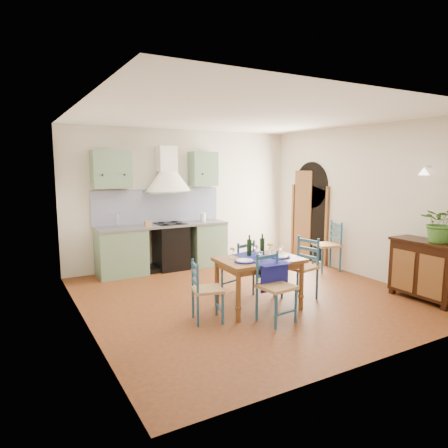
% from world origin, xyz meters
% --- Properties ---
extents(floor, '(5.00, 5.00, 0.00)m').
position_xyz_m(floor, '(0.00, 0.00, 0.00)').
color(floor, '#4E2510').
rests_on(floor, ground).
extents(back_wall, '(5.00, 0.96, 2.80)m').
position_xyz_m(back_wall, '(-0.47, 2.29, 1.05)').
color(back_wall, beige).
rests_on(back_wall, ground).
extents(right_wall, '(0.26, 5.00, 2.80)m').
position_xyz_m(right_wall, '(2.50, 0.28, 1.34)').
color(right_wall, beige).
rests_on(right_wall, ground).
extents(left_wall, '(0.04, 5.00, 2.80)m').
position_xyz_m(left_wall, '(-2.50, 0.00, 1.40)').
color(left_wall, beige).
rests_on(left_wall, ground).
extents(ceiling, '(5.00, 5.00, 0.01)m').
position_xyz_m(ceiling, '(0.00, 0.00, 2.80)').
color(ceiling, silver).
rests_on(ceiling, back_wall).
extents(dining_table, '(1.20, 0.91, 1.06)m').
position_xyz_m(dining_table, '(-0.19, -0.57, 0.66)').
color(dining_table, brown).
rests_on(dining_table, ground).
extents(chair_near, '(0.48, 0.48, 0.91)m').
position_xyz_m(chair_near, '(-0.28, -1.06, 0.47)').
color(chair_near, navy).
rests_on(chair_near, ground).
extents(chair_far, '(0.51, 0.51, 0.90)m').
position_xyz_m(chair_far, '(-0.13, 0.08, 0.46)').
color(chair_far, navy).
rests_on(chair_far, ground).
extents(chair_left, '(0.47, 0.47, 0.83)m').
position_xyz_m(chair_left, '(-1.09, -0.62, 0.43)').
color(chair_left, navy).
rests_on(chair_left, ground).
extents(chair_right, '(0.53, 0.53, 0.96)m').
position_xyz_m(chair_right, '(0.65, -0.50, 0.49)').
color(chair_right, navy).
rests_on(chair_right, ground).
extents(chair_spare, '(0.56, 0.56, 0.97)m').
position_xyz_m(chair_spare, '(2.23, 0.56, 0.50)').
color(chair_spare, navy).
rests_on(chair_spare, ground).
extents(sideboard, '(0.50, 1.05, 0.94)m').
position_xyz_m(sideboard, '(2.26, -1.51, 0.51)').
color(sideboard, black).
rests_on(sideboard, ground).
extents(potted_plant, '(0.62, 0.56, 0.61)m').
position_xyz_m(potted_plant, '(2.26, -1.67, 1.24)').
color(potted_plant, '#396C28').
rests_on(potted_plant, sideboard).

